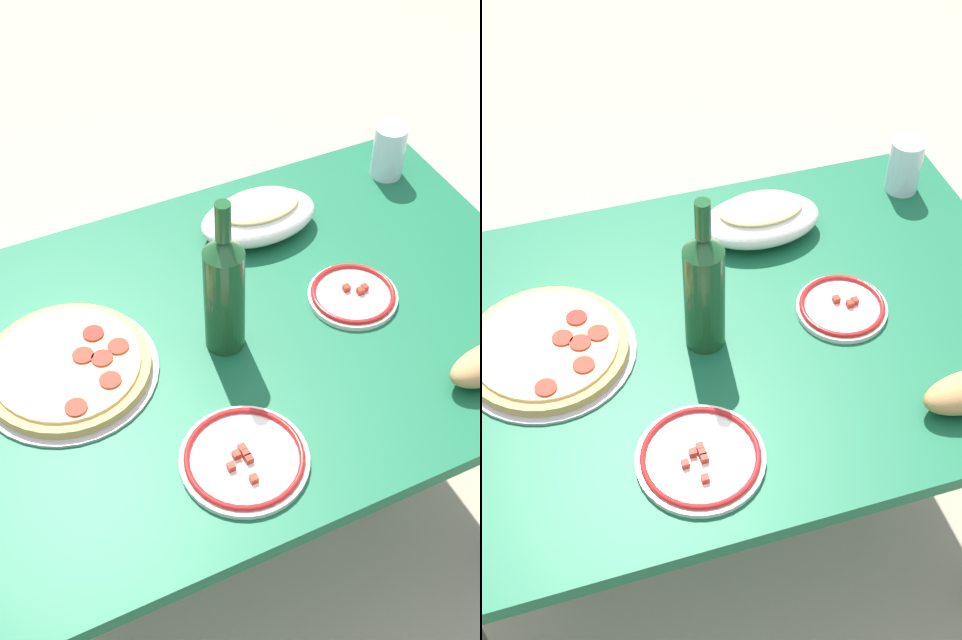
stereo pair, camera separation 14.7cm
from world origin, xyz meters
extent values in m
plane|color=tan|center=(0.00, 0.00, 0.00)|extent=(8.00, 8.00, 0.00)
cube|color=#145938|center=(0.00, 0.00, 0.71)|extent=(1.18, 0.80, 0.03)
cylinder|color=#33302D|center=(0.53, 0.34, 0.35)|extent=(0.07, 0.07, 0.70)
cylinder|color=#B7B7BC|center=(-0.31, 0.04, 0.73)|extent=(0.31, 0.31, 0.01)
cylinder|color=tan|center=(-0.31, 0.04, 0.74)|extent=(0.29, 0.29, 0.02)
cylinder|color=#EFD684|center=(-0.31, 0.04, 0.75)|extent=(0.25, 0.25, 0.01)
cylinder|color=#B22D1E|center=(-0.28, 0.04, 0.76)|extent=(0.04, 0.04, 0.00)
cylinder|color=#B22D1E|center=(-0.32, -0.06, 0.76)|extent=(0.04, 0.04, 0.00)
cylinder|color=#B22D1E|center=(-0.25, 0.02, 0.76)|extent=(0.04, 0.04, 0.00)
cylinder|color=maroon|center=(-0.24, 0.08, 0.76)|extent=(0.04, 0.04, 0.00)
cylinder|color=#B22D1E|center=(-0.22, 0.03, 0.76)|extent=(0.04, 0.04, 0.00)
cylinder|color=#B22D1E|center=(-0.25, -0.03, 0.76)|extent=(0.04, 0.04, 0.00)
ellipsoid|color=white|center=(0.15, 0.23, 0.76)|extent=(0.24, 0.15, 0.07)
ellipsoid|color=#AD2819|center=(0.15, 0.23, 0.77)|extent=(0.20, 0.12, 0.03)
ellipsoid|color=#EFD684|center=(0.15, 0.23, 0.79)|extent=(0.17, 0.10, 0.02)
cylinder|color=#194723|center=(-0.03, -0.01, 0.83)|extent=(0.07, 0.07, 0.21)
cone|color=#194723|center=(-0.03, -0.01, 0.95)|extent=(0.07, 0.07, 0.03)
cylinder|color=#194723|center=(-0.03, -0.01, 1.00)|extent=(0.03, 0.03, 0.07)
cylinder|color=silver|center=(0.48, 0.28, 0.78)|extent=(0.07, 0.07, 0.12)
cylinder|color=white|center=(-0.11, -0.25, 0.73)|extent=(0.20, 0.20, 0.01)
torus|color=red|center=(-0.11, -0.25, 0.74)|extent=(0.19, 0.19, 0.01)
cube|color=#AD2819|center=(-0.11, -0.24, 0.74)|extent=(0.01, 0.01, 0.01)
cube|color=#AD2819|center=(-0.11, -0.26, 0.74)|extent=(0.01, 0.01, 0.01)
cube|color=#AD2819|center=(-0.14, -0.26, 0.74)|extent=(0.01, 0.01, 0.01)
cube|color=#AD2819|center=(-0.12, -0.29, 0.74)|extent=(0.01, 0.01, 0.01)
cube|color=#AD2819|center=(-0.12, -0.24, 0.74)|extent=(0.01, 0.01, 0.01)
cube|color=#AD2819|center=(-0.11, -0.25, 0.74)|extent=(0.01, 0.01, 0.01)
cylinder|color=white|center=(0.22, -0.01, 0.73)|extent=(0.17, 0.17, 0.01)
torus|color=red|center=(0.22, -0.01, 0.74)|extent=(0.16, 0.16, 0.01)
cube|color=#AD2819|center=(0.22, 0.00, 0.74)|extent=(0.01, 0.01, 0.01)
cube|color=#AD2819|center=(0.25, -0.01, 0.74)|extent=(0.01, 0.01, 0.01)
cube|color=#AD2819|center=(0.24, -0.02, 0.74)|extent=(0.01, 0.01, 0.01)
camera|label=1|loc=(-0.43, -0.91, 1.83)|focal=47.01mm
camera|label=2|loc=(-0.30, -0.96, 1.83)|focal=47.01mm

